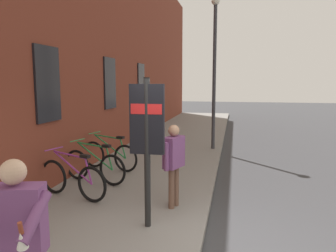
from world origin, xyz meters
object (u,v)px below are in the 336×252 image
Objects in this scene: bicycle_far_end at (109,155)px; tourist_with_hotdogs at (16,232)px; bicycle_by_door at (94,166)px; street_lamp at (215,61)px; transit_info_sign at (147,129)px; bicycle_under_window at (72,179)px; pedestrian_crossing_street at (174,157)px.

tourist_with_hotdogs is at bearing -166.04° from bicycle_far_end.
street_lamp is (4.44, -2.44, 2.65)m from bicycle_by_door.
transit_info_sign is at bearing -137.37° from bicycle_by_door.
bicycle_by_door is at bearing -176.07° from bicycle_far_end.
street_lamp is (5.47, -2.45, 2.65)m from bicycle_under_window.
street_lamp is (5.54, -0.36, 2.09)m from pedestrian_crossing_street.
street_lamp reaches higher than pedestrian_crossing_street.
street_lamp reaches higher than transit_info_sign.
transit_info_sign is (-3.10, -1.90, 1.21)m from bicycle_far_end.
transit_info_sign reaches higher than tourist_with_hotdogs.
pedestrian_crossing_street is (-2.22, -2.16, 0.56)m from bicycle_far_end.
bicycle_far_end is 0.34× the size of street_lamp.
transit_info_sign is at bearing -148.55° from bicycle_far_end.
transit_info_sign reaches higher than pedestrian_crossing_street.
pedestrian_crossing_street is at bearing -12.78° from tourist_with_hotdogs.
street_lamp is at bearing -28.79° from bicycle_by_door.
bicycle_under_window is 3.75m from tourist_with_hotdogs.
bicycle_under_window is 0.71× the size of transit_info_sign.
tourist_with_hotdogs reaches higher than bicycle_far_end.
tourist_with_hotdogs is (-4.47, -1.32, 0.65)m from bicycle_by_door.
tourist_with_hotdogs reaches higher than bicycle_under_window.
bicycle_under_window and bicycle_by_door have the same top height.
bicycle_under_window is 2.17m from pedestrian_crossing_street.
bicycle_by_door is (1.03, -0.01, 0.00)m from bicycle_under_window.
bicycle_by_door is 5.72m from street_lamp.
street_lamp is at bearing -3.72° from pedestrian_crossing_street.
bicycle_by_door is 1.11× the size of pedestrian_crossing_street.
bicycle_far_end is at bearing 44.21° from pedestrian_crossing_street.
transit_info_sign is at bearing 163.41° from pedestrian_crossing_street.
bicycle_under_window is 2.15m from bicycle_far_end.
bicycle_far_end is at bearing 1.80° from bicycle_under_window.
tourist_with_hotdogs reaches higher than bicycle_by_door.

